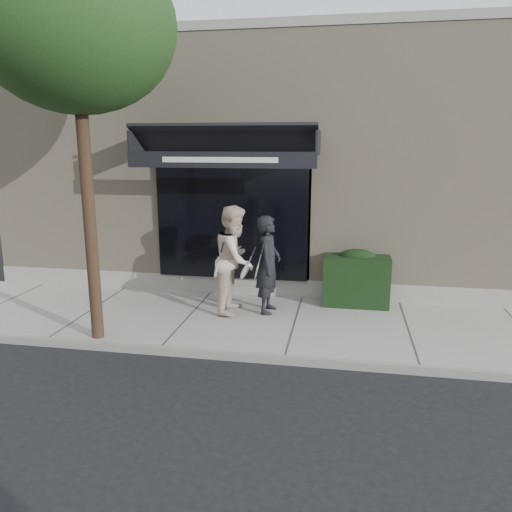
% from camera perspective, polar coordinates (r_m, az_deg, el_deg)
% --- Properties ---
extents(ground, '(80.00, 80.00, 0.00)m').
position_cam_1_polar(ground, '(9.27, 4.45, -8.20)').
color(ground, black).
rests_on(ground, ground).
extents(sidewalk, '(20.00, 3.00, 0.12)m').
position_cam_1_polar(sidewalk, '(9.25, 4.46, -7.85)').
color(sidewalk, gray).
rests_on(sidewalk, ground).
extents(curb, '(20.00, 0.10, 0.14)m').
position_cam_1_polar(curb, '(7.82, 3.28, -11.75)').
color(curb, gray).
rests_on(curb, ground).
extents(building_facade, '(14.30, 8.04, 5.64)m').
position_cam_1_polar(building_facade, '(13.61, 6.77, 10.29)').
color(building_facade, tan).
rests_on(building_facade, ground).
extents(hedge, '(1.30, 0.70, 1.14)m').
position_cam_1_polar(hedge, '(10.22, 11.38, -2.52)').
color(hedge, black).
rests_on(hedge, sidewalk).
extents(street_tree, '(3.00, 3.00, 6.28)m').
position_cam_1_polar(street_tree, '(8.51, -19.96, 23.36)').
color(street_tree, black).
rests_on(street_tree, ground).
extents(pedestrian_front, '(0.74, 0.83, 1.88)m').
position_cam_1_polar(pedestrian_front, '(9.47, 1.41, -0.99)').
color(pedestrian_front, black).
rests_on(pedestrian_front, sidewalk).
extents(pedestrian_back, '(0.84, 1.04, 2.06)m').
position_cam_1_polar(pedestrian_back, '(9.49, -2.41, -0.39)').
color(pedestrian_back, beige).
rests_on(pedestrian_back, sidewalk).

